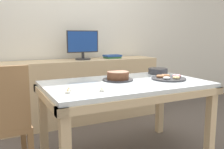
% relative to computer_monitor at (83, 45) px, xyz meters
% --- Properties ---
extents(wall_back, '(8.00, 0.10, 2.60)m').
position_rel_computer_monitor_xyz_m(wall_back, '(-0.02, 0.30, 0.29)').
color(wall_back, silver).
rests_on(wall_back, ground).
extents(dining_table, '(1.47, 0.88, 0.72)m').
position_rel_computer_monitor_xyz_m(dining_table, '(-0.02, -1.17, -0.38)').
color(dining_table, silver).
rests_on(dining_table, ground).
extents(sideboard, '(2.08, 0.44, 0.82)m').
position_rel_computer_monitor_xyz_m(sideboard, '(-0.02, 0.00, -0.60)').
color(sideboard, '#D1B284').
rests_on(sideboard, ground).
extents(computer_monitor, '(0.42, 0.20, 0.38)m').
position_rel_computer_monitor_xyz_m(computer_monitor, '(0.00, 0.00, 0.00)').
color(computer_monitor, '#262628').
rests_on(computer_monitor, sideboard).
extents(book_stack, '(0.23, 0.16, 0.05)m').
position_rel_computer_monitor_xyz_m(book_stack, '(0.43, 0.00, -0.16)').
color(book_stack, '#2D6638').
rests_on(book_stack, sideboard).
extents(cake_chocolate_round, '(0.29, 0.29, 0.08)m').
position_rel_computer_monitor_xyz_m(cake_chocolate_round, '(-0.04, -1.06, -0.25)').
color(cake_chocolate_round, '#333338').
rests_on(cake_chocolate_round, dining_table).
extents(pastry_platter, '(0.33, 0.33, 0.04)m').
position_rel_computer_monitor_xyz_m(pastry_platter, '(0.42, -1.23, -0.28)').
color(pastry_platter, '#333338').
rests_on(pastry_platter, dining_table).
extents(plate_stack, '(0.21, 0.21, 0.06)m').
position_rel_computer_monitor_xyz_m(plate_stack, '(0.54, -0.90, -0.26)').
color(plate_stack, '#333338').
rests_on(plate_stack, dining_table).
extents(tealight_left_edge, '(0.04, 0.04, 0.04)m').
position_rel_computer_monitor_xyz_m(tealight_left_edge, '(-0.58, -1.30, -0.28)').
color(tealight_left_edge, silver).
rests_on(tealight_left_edge, dining_table).
extents(tealight_centre, '(0.04, 0.04, 0.04)m').
position_rel_computer_monitor_xyz_m(tealight_centre, '(-0.61, -1.37, -0.28)').
color(tealight_centre, silver).
rests_on(tealight_centre, dining_table).
extents(tealight_right_edge, '(0.04, 0.04, 0.04)m').
position_rel_computer_monitor_xyz_m(tealight_right_edge, '(-0.37, -1.43, -0.28)').
color(tealight_right_edge, silver).
rests_on(tealight_right_edge, dining_table).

